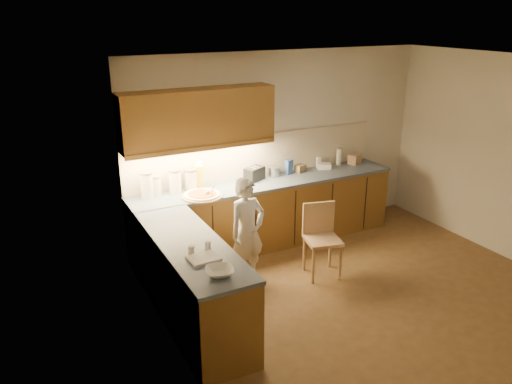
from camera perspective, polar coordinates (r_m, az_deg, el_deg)
room at (r=5.36m, az=13.65°, el=4.24°), size 4.54×4.50×2.62m
l_counter at (r=6.28m, az=-1.20°, el=-4.67°), size 3.77×2.62×0.92m
backsplash at (r=6.87m, az=0.13°, el=4.20°), size 3.75×0.02×0.58m
upper_cabinets at (r=6.22m, az=-6.62°, el=8.43°), size 1.95×0.36×0.73m
pizza_on_board at (r=6.18m, az=-6.17°, el=-0.37°), size 0.50×0.50×0.20m
child at (r=5.83m, az=-1.01°, el=-4.61°), size 0.53×0.39×1.31m
wooden_chair at (r=6.15m, az=7.43°, el=-4.80°), size 0.49×0.49×0.90m
mixing_bowl at (r=4.39m, az=-4.18°, el=-9.07°), size 0.30×0.30×0.06m
canister_a at (r=6.21m, az=-12.39°, el=0.79°), size 0.17×0.17×0.33m
canister_b at (r=6.30m, az=-11.39°, el=0.75°), size 0.14×0.14×0.25m
canister_c at (r=6.34m, az=-9.25°, el=1.25°), size 0.16×0.16×0.30m
canister_d at (r=6.42m, az=-7.48°, el=1.46°), size 0.17×0.17×0.27m
oil_jug at (r=6.45m, az=-6.49°, el=1.83°), size 0.14×0.13×0.36m
toaster at (r=6.73m, az=-0.18°, el=2.10°), size 0.32×0.26×0.19m
steel_pot at (r=6.92m, az=2.04°, el=2.38°), size 0.18×0.18×0.14m
blue_box at (r=7.02m, az=3.79°, el=2.90°), size 0.12×0.10×0.21m
card_box_a at (r=7.13m, az=5.09°, el=2.71°), size 0.17×0.14×0.11m
white_bottle at (r=7.35m, az=7.14°, el=3.39°), size 0.06×0.06×0.16m
flat_pack at (r=7.31m, az=7.76°, el=2.94°), size 0.23×0.20×0.08m
tall_jar at (r=7.51m, az=9.46°, el=4.03°), size 0.08×0.08×0.26m
card_box_b at (r=7.63m, az=11.22°, el=3.70°), size 0.22×0.20×0.14m
dough_cloth at (r=4.68m, az=-5.99°, el=-7.51°), size 0.29×0.23×0.02m
spice_jar_a at (r=4.77m, az=-7.43°, el=-6.57°), size 0.06×0.06×0.08m
spice_jar_b at (r=4.85m, az=-5.53°, el=-6.03°), size 0.07×0.07×0.08m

